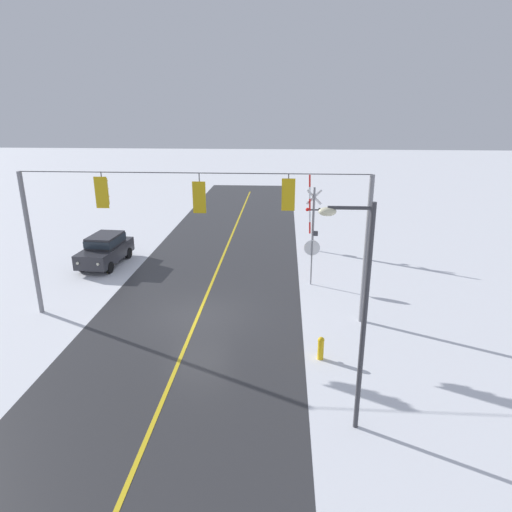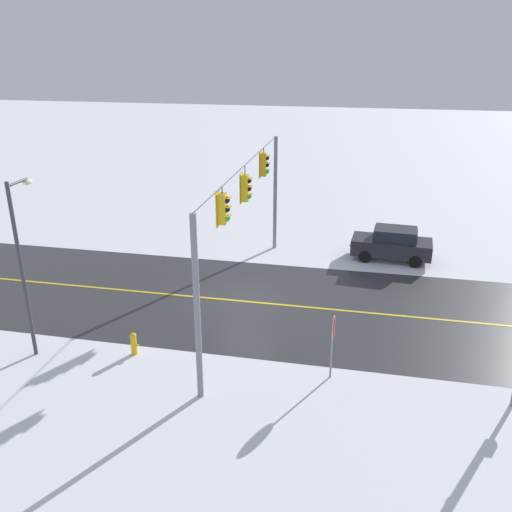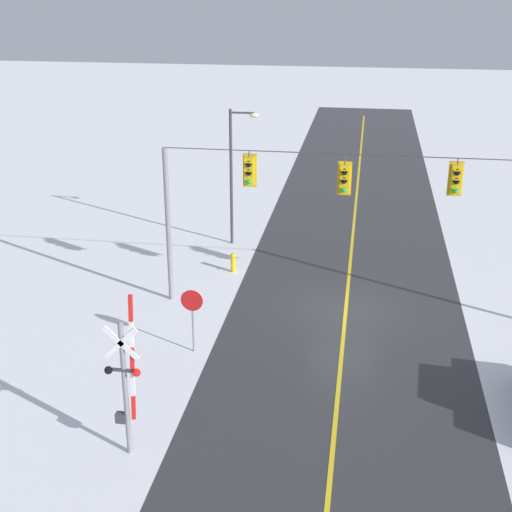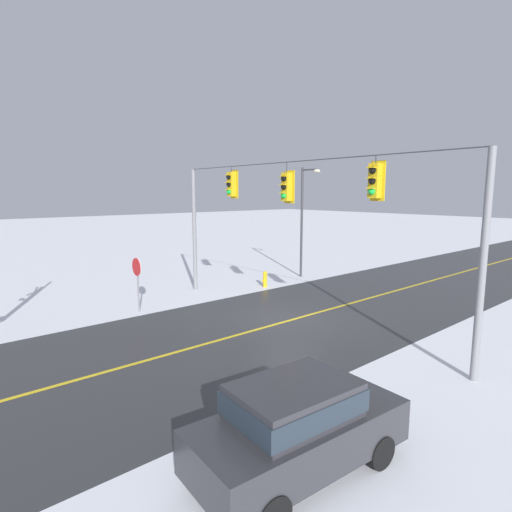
{
  "view_description": "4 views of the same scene",
  "coord_description": "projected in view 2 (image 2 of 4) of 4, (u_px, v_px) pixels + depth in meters",
  "views": [
    {
      "loc": [
        -3.64,
        17.52,
        8.69
      ],
      "look_at": [
        -2.49,
        -0.73,
        2.58
      ],
      "focal_mm": 31.56,
      "sensor_mm": 36.0,
      "label": 1
    },
    {
      "loc": [
        -20.99,
        -4.74,
        10.7
      ],
      "look_at": [
        -1.95,
        -0.79,
        3.01
      ],
      "focal_mm": 37.78,
      "sensor_mm": 36.0,
      "label": 2
    },
    {
      "loc": [
        0.46,
        -25.23,
        12.15
      ],
      "look_at": [
        -3.16,
        -2.44,
        3.04
      ],
      "focal_mm": 49.92,
      "sensor_mm": 36.0,
      "label": 3
    },
    {
      "loc": [
        11.27,
        -11.44,
        5.05
      ],
      "look_at": [
        -1.29,
        -0.71,
        2.52
      ],
      "focal_mm": 29.18,
      "sensor_mm": 36.0,
      "label": 4
    }
  ],
  "objects": [
    {
      "name": "road_asphalt",
      "position": [
        122.0,
        290.0,
        25.07
      ],
      "size": [
        9.0,
        80.0,
        0.01
      ],
      "primitive_type": "cube",
      "color": "#303033",
      "rests_on": "ground"
    },
    {
      "name": "streetlamp_near",
      "position": [
        23.0,
        253.0,
        18.68
      ],
      "size": [
        1.39,
        0.28,
        6.5
      ],
      "color": "#38383D",
      "rests_on": "ground"
    },
    {
      "name": "parked_car_charcoal",
      "position": [
        393.0,
        242.0,
        28.3
      ],
      "size": [
        2.06,
        4.3,
        1.74
      ],
      "color": "#2D2D33",
      "rests_on": "ground"
    },
    {
      "name": "signal_span",
      "position": [
        247.0,
        210.0,
        22.29
      ],
      "size": [
        14.2,
        0.47,
        6.22
      ],
      "color": "gray",
      "rests_on": "ground"
    },
    {
      "name": "ground_plane",
      "position": [
        247.0,
        302.0,
        23.94
      ],
      "size": [
        160.0,
        160.0,
        0.0
      ],
      "primitive_type": "plane",
      "color": "white"
    },
    {
      "name": "stop_sign",
      "position": [
        333.0,
        333.0,
        17.9
      ],
      "size": [
        0.8,
        0.09,
        2.35
      ],
      "color": "gray",
      "rests_on": "ground"
    },
    {
      "name": "lane_centre_line",
      "position": [
        122.0,
        290.0,
        25.07
      ],
      "size": [
        0.14,
        72.0,
        0.01
      ],
      "primitive_type": "cube",
      "color": "gold",
      "rests_on": "ground"
    },
    {
      "name": "fire_hydrant",
      "position": [
        134.0,
        343.0,
        19.75
      ],
      "size": [
        0.24,
        0.31,
        0.88
      ],
      "color": "gold",
      "rests_on": "ground"
    }
  ]
}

